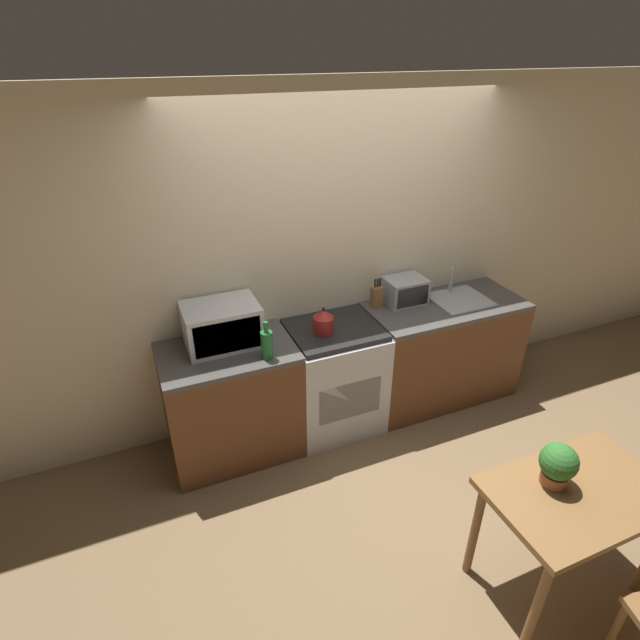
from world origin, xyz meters
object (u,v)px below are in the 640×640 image
microwave (222,325)px  dining_table (575,505)px  kettle (323,322)px  toaster_oven (405,291)px  bottle (267,344)px  stove_range (334,377)px

microwave → dining_table: 2.40m
kettle → toaster_oven: toaster_oven is taller
kettle → toaster_oven: 0.83m
bottle → dining_table: size_ratio=0.29×
toaster_oven → stove_range: bearing=-167.0°
bottle → dining_table: bearing=-53.2°
stove_range → kettle: kettle is taller
microwave → toaster_oven: bearing=2.3°
toaster_oven → dining_table: (-0.10, -1.95, -0.37)m
kettle → microwave: size_ratio=0.40×
bottle → toaster_oven: 1.34m
microwave → toaster_oven: size_ratio=1.60×
microwave → dining_table: size_ratio=0.55×
microwave → dining_table: (1.42, -1.89, -0.42)m
toaster_oven → bottle: bearing=-164.5°
kettle → microwave: 0.73m
stove_range → toaster_oven: (0.70, 0.16, 0.56)m
stove_range → bottle: bottle is taller
kettle → toaster_oven: size_ratio=0.65×
kettle → microwave: microwave is taller
stove_range → kettle: size_ratio=4.32×
kettle → dining_table: kettle is taller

